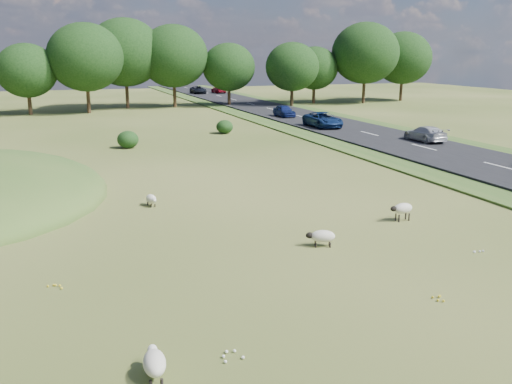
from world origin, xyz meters
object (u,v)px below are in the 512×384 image
Objects in this scene: car_1 at (198,90)px; sheep_3 at (322,236)px; car_0 at (219,89)px; car_3 at (425,134)px; sheep_0 at (402,209)px; sheep_1 at (154,362)px; sheep_4 at (151,199)px; car_2 at (284,111)px; car_5 at (323,120)px.

sheep_3 is at bearing -100.91° from car_1.
car_1 reaches higher than sheep_3.
car_0 is at bearing 2.58° from car_1.
car_1 is 59.79m from car_3.
sheep_1 is at bearing 31.91° from sheep_0.
sheep_1 reaches higher than sheep_4.
sheep_4 is 75.56m from car_0.
sheep_0 is at bearing 51.64° from car_3.
sheep_0 is 0.30× the size of car_2.
car_0 is (24.29, 71.55, 0.53)m from sheep_4.
car_5 is (10.45, 28.91, 0.39)m from sheep_0.
car_3 is at bearing 90.00° from car_0.
car_2 is at bearing -20.82° from sheep_1.
sheep_3 is at bearing 76.51° from car_0.
car_3 is (19.13, 19.90, 0.45)m from sheep_3.
sheep_0 is 30.74m from car_5.
car_3 is 11.55m from car_5.
car_5 is at bearing -90.00° from car_2.
car_2 reaches higher than car_1.
sheep_4 is at bearing -35.36° from sheep_0.
car_5 reaches higher than car_1.
car_3 reaches higher than sheep_4.
sheep_3 is at bearing -42.73° from sheep_1.
sheep_4 is at bearing 71.25° from car_0.
car_0 reaches higher than car_3.
sheep_1 is at bearing -19.04° from sheep_4.
car_1 reaches higher than car_3.
sheep_1 is 52.80m from car_2.
car_0 is 39.40m from car_2.
car_2 is at bearing 138.10° from sheep_4.
car_0 is at bearing -12.15° from sheep_1.
sheep_3 is at bearing 46.13° from car_3.
sheep_4 is (-10.05, 6.29, -0.21)m from sheep_0.
car_2 is at bearing -90.10° from sheep_3.
car_3 is 0.83× the size of car_5.
car_2 is (10.45, 38.63, 0.33)m from sheep_0.
sheep_3 is 34.41m from car_5.
sheep_0 reaches higher than sheep_1.
car_1 is at bearing -86.36° from car_3.
sheep_4 is 30.53m from car_5.
car_3 reaches higher than sheep_3.
car_3 is (3.80, -20.63, -0.03)m from car_2.
car_5 is at bearing -26.32° from sheep_1.
car_3 reaches higher than sheep_1.
car_2 is at bearing -108.46° from sheep_0.
car_1 is (20.49, 71.38, 0.53)m from sheep_4.
sheep_0 is at bearing -138.15° from sheep_3.
sheep_4 is 0.20× the size of car_5.
car_1 reaches higher than sheep_0.
car_5 is (23.03, 37.80, 0.53)m from sheep_1.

